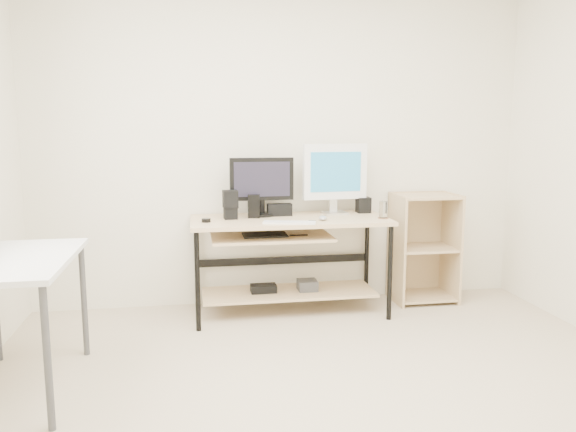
% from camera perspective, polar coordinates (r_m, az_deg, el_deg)
% --- Properties ---
extents(room, '(4.01, 4.01, 2.62)m').
position_cam_1_polar(room, '(2.62, 3.29, 6.42)').
color(room, beige).
rests_on(room, ground).
extents(desk, '(1.50, 0.65, 0.75)m').
position_cam_1_polar(desk, '(4.32, -0.17, -2.99)').
color(desk, beige).
rests_on(desk, ground).
extents(side_table, '(0.60, 1.00, 0.75)m').
position_cam_1_polar(side_table, '(3.34, -26.11, -5.16)').
color(side_table, white).
rests_on(side_table, ground).
extents(shelf_unit, '(0.50, 0.40, 0.90)m').
position_cam_1_polar(shelf_unit, '(4.82, 13.45, -3.03)').
color(shelf_unit, '#D6B785').
rests_on(shelf_unit, ground).
extents(black_monitor, '(0.50, 0.21, 0.45)m').
position_cam_1_polar(black_monitor, '(4.37, -2.69, 3.40)').
color(black_monitor, black).
rests_on(black_monitor, desk).
extents(white_imac, '(0.52, 0.17, 0.56)m').
position_cam_1_polar(white_imac, '(4.48, 4.80, 4.30)').
color(white_imac, silver).
rests_on(white_imac, desk).
extents(keyboard, '(0.39, 0.20, 0.01)m').
position_cam_1_polar(keyboard, '(4.05, 0.14, -0.66)').
color(keyboard, white).
rests_on(keyboard, desk).
extents(mouse, '(0.08, 0.11, 0.03)m').
position_cam_1_polar(mouse, '(4.19, 3.55, -0.20)').
color(mouse, '#AEAEB3').
rests_on(mouse, desk).
extents(center_speaker, '(0.19, 0.09, 0.10)m').
position_cam_1_polar(center_speaker, '(4.39, -0.87, 0.64)').
color(center_speaker, black).
rests_on(center_speaker, desk).
extents(speaker_left, '(0.12, 0.12, 0.22)m').
position_cam_1_polar(speaker_left, '(4.25, -5.88, 1.22)').
color(speaker_left, black).
rests_on(speaker_left, desk).
extents(speaker_right, '(0.11, 0.11, 0.12)m').
position_cam_1_polar(speaker_right, '(4.60, 7.66, 1.12)').
color(speaker_right, black).
rests_on(speaker_right, desk).
extents(audio_controller, '(0.10, 0.07, 0.18)m').
position_cam_1_polar(audio_controller, '(4.29, -3.49, 0.99)').
color(audio_controller, black).
rests_on(audio_controller, desk).
extents(volume_puck, '(0.08, 0.08, 0.03)m').
position_cam_1_polar(volume_puck, '(4.14, -8.32, -0.43)').
color(volume_puck, black).
rests_on(volume_puck, desk).
extents(smartphone, '(0.09, 0.11, 0.01)m').
position_cam_1_polar(smartphone, '(4.10, 2.37, -0.59)').
color(smartphone, black).
rests_on(smartphone, desk).
extents(coaster, '(0.09, 0.09, 0.01)m').
position_cam_1_polar(coaster, '(4.33, 9.64, -0.20)').
color(coaster, '#8C5E3F').
rests_on(coaster, desk).
extents(drinking_glass, '(0.07, 0.07, 0.13)m').
position_cam_1_polar(drinking_glass, '(4.32, 9.66, 0.66)').
color(drinking_glass, white).
rests_on(drinking_glass, coaster).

